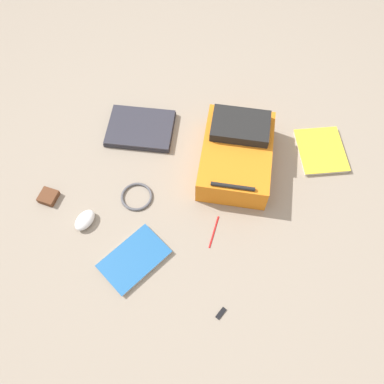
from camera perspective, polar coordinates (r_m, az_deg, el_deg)
ground_plane at (r=1.79m, az=-0.57°, el=-0.35°), size 3.75×3.75×0.00m
backpack at (r=1.82m, az=6.26°, el=5.47°), size 0.42×0.51×0.18m
laptop at (r=1.98m, az=-7.22°, el=8.82°), size 0.37×0.33×0.03m
book_comic at (r=1.99m, az=17.58°, el=5.52°), size 0.31×0.32×0.02m
book_blue at (r=1.68m, az=-8.09°, el=-9.27°), size 0.25×0.31×0.02m
computer_mouse at (r=1.77m, az=-14.76°, el=-3.82°), size 0.08×0.11×0.04m
cable_coil at (r=1.80m, az=-7.74°, el=-0.64°), size 0.14×0.14×0.01m
pen_black at (r=1.71m, az=3.10°, el=-5.55°), size 0.03×0.15×0.01m
earbud_pouch at (r=1.88m, az=-19.44°, el=-0.62°), size 0.08×0.08×0.03m
usb_stick at (r=1.61m, az=4.07°, el=-16.54°), size 0.03×0.05×0.01m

